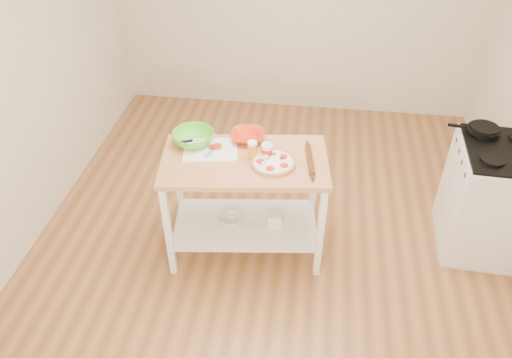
{
  "coord_description": "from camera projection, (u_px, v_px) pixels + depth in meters",
  "views": [
    {
      "loc": [
        0.27,
        -3.11,
        3.02
      ],
      "look_at": [
        -0.12,
        -0.23,
        0.76
      ],
      "focal_mm": 35.0,
      "sensor_mm": 36.0,
      "label": 1
    }
  ],
  "objects": [
    {
      "name": "green_bowl",
      "position": [
        193.0,
        138.0,
        3.78
      ],
      "size": [
        0.36,
        0.36,
        0.1
      ],
      "primitive_type": "imported",
      "rotation": [
        0.0,
        0.0,
        -0.16
      ],
      "color": "#55D029",
      "rests_on": "prep_island"
    },
    {
      "name": "gas_stove",
      "position": [
        489.0,
        198.0,
        3.95
      ],
      "size": [
        0.64,
        0.73,
        1.11
      ],
      "rotation": [
        0.0,
        0.0,
        -0.05
      ],
      "color": "white",
      "rests_on": "ground"
    },
    {
      "name": "beer_pint",
      "position": [
        252.0,
        150.0,
        3.61
      ],
      "size": [
        0.07,
        0.07,
        0.14
      ],
      "color": "orange",
      "rests_on": "prep_island"
    },
    {
      "name": "cutting_board",
      "position": [
        210.0,
        149.0,
        3.73
      ],
      "size": [
        0.45,
        0.37,
        0.04
      ],
      "rotation": [
        0.0,
        0.0,
        0.18
      ],
      "color": "white",
      "rests_on": "prep_island"
    },
    {
      "name": "orange_bowl",
      "position": [
        248.0,
        136.0,
        3.83
      ],
      "size": [
        0.29,
        0.29,
        0.06
      ],
      "primitive_type": "imported",
      "rotation": [
        0.0,
        0.0,
        0.16
      ],
      "color": "red",
      "rests_on": "prep_island"
    },
    {
      "name": "shelf_bin",
      "position": [
        275.0,
        219.0,
        4.0
      ],
      "size": [
        0.13,
        0.13,
        0.11
      ],
      "primitive_type": "cube",
      "rotation": [
        0.0,
        0.0,
        0.12
      ],
      "color": "white",
      "rests_on": "prep_island"
    },
    {
      "name": "room_shell",
      "position": [
        278.0,
        94.0,
        3.48
      ],
      "size": [
        4.04,
        4.54,
        2.74
      ],
      "color": "#9C6639",
      "rests_on": "ground"
    },
    {
      "name": "prep_island",
      "position": [
        245.0,
        186.0,
        3.79
      ],
      "size": [
        1.29,
        0.81,
        0.9
      ],
      "rotation": [
        0.0,
        0.0,
        0.12
      ],
      "color": "tan",
      "rests_on": "ground"
    },
    {
      "name": "skillet",
      "position": [
        483.0,
        129.0,
        3.82
      ],
      "size": [
        0.39,
        0.25,
        0.03
      ],
      "rotation": [
        0.0,
        0.0,
        -0.14
      ],
      "color": "black",
      "rests_on": "gas_stove"
    },
    {
      "name": "spatula",
      "position": [
        211.0,
        153.0,
        3.68
      ],
      "size": [
        0.11,
        0.14,
        0.01
      ],
      "rotation": [
        0.0,
        0.0,
        0.72
      ],
      "color": "teal",
      "rests_on": "cutting_board"
    },
    {
      "name": "yogurt_tub",
      "position": [
        267.0,
        150.0,
        3.64
      ],
      "size": [
        0.08,
        0.08,
        0.18
      ],
      "color": "white",
      "rests_on": "prep_island"
    },
    {
      "name": "rolling_pin",
      "position": [
        310.0,
        160.0,
        3.6
      ],
      "size": [
        0.09,
        0.36,
        0.04
      ],
      "primitive_type": "cylinder",
      "rotation": [
        1.57,
        0.0,
        0.14
      ],
      "color": "#5D2E15",
      "rests_on": "prep_island"
    },
    {
      "name": "shelf_glass_bowl",
      "position": [
        231.0,
        219.0,
        4.03
      ],
      "size": [
        0.27,
        0.27,
        0.06
      ],
      "primitive_type": "imported",
      "rotation": [
        0.0,
        0.0,
        0.45
      ],
      "color": "silver",
      "rests_on": "prep_island"
    },
    {
      "name": "pizza",
      "position": [
        273.0,
        162.0,
        3.58
      ],
      "size": [
        0.32,
        0.32,
        0.05
      ],
      "rotation": [
        0.0,
        0.0,
        0.53
      ],
      "color": "tan",
      "rests_on": "prep_island"
    },
    {
      "name": "knife",
      "position": [
        192.0,
        140.0,
        3.81
      ],
      "size": [
        0.25,
        0.15,
        0.01
      ],
      "rotation": [
        0.0,
        0.0,
        0.46
      ],
      "color": "silver",
      "rests_on": "cutting_board"
    }
  ]
}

